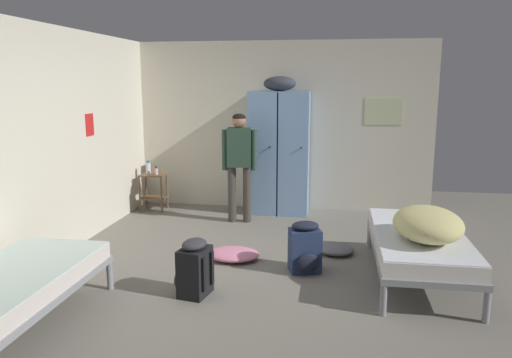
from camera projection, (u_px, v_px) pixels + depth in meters
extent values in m
plane|color=slate|center=(252.00, 271.00, 5.29)|extent=(8.81, 8.81, 0.00)
cube|color=beige|center=(281.00, 126.00, 7.73)|extent=(4.63, 0.06, 2.60)
cube|color=beige|center=(45.00, 146.00, 5.39)|extent=(0.06, 5.50, 2.60)
cube|color=beige|center=(383.00, 111.00, 7.41)|extent=(0.55, 0.01, 0.40)
cube|color=red|center=(90.00, 125.00, 6.29)|extent=(0.01, 0.20, 0.28)
cube|color=#7A9ECC|center=(264.00, 153.00, 7.54)|extent=(0.44, 0.52, 1.85)
cylinder|color=black|center=(270.00, 147.00, 7.23)|extent=(0.02, 0.03, 0.02)
cube|color=#7A9ECC|center=(294.00, 153.00, 7.47)|extent=(0.44, 0.52, 1.85)
cylinder|color=black|center=(301.00, 148.00, 7.16)|extent=(0.02, 0.03, 0.02)
ellipsoid|color=#333842|center=(280.00, 84.00, 7.30)|extent=(0.48, 0.36, 0.22)
cylinder|color=brown|center=(140.00, 194.00, 7.68)|extent=(0.03, 0.03, 0.55)
cylinder|color=brown|center=(161.00, 195.00, 7.62)|extent=(0.03, 0.03, 0.55)
cylinder|color=brown|center=(146.00, 190.00, 7.94)|extent=(0.03, 0.03, 0.55)
cylinder|color=brown|center=(167.00, 191.00, 7.89)|extent=(0.03, 0.03, 0.55)
cube|color=brown|center=(154.00, 198.00, 7.80)|extent=(0.38, 0.30, 0.02)
cube|color=brown|center=(153.00, 175.00, 7.73)|extent=(0.38, 0.30, 0.02)
cylinder|color=gray|center=(441.00, 239.00, 5.91)|extent=(0.06, 0.06, 0.28)
cylinder|color=gray|center=(369.00, 236.00, 6.04)|extent=(0.06, 0.06, 0.28)
cylinder|color=gray|center=(487.00, 307.00, 4.13)|extent=(0.06, 0.06, 0.28)
cylinder|color=gray|center=(383.00, 300.00, 4.26)|extent=(0.06, 0.06, 0.28)
cube|color=gray|center=(418.00, 249.00, 5.05)|extent=(0.90, 1.90, 0.06)
cube|color=silver|center=(419.00, 240.00, 5.03)|extent=(0.87, 1.84, 0.14)
cube|color=silver|center=(419.00, 232.00, 5.02)|extent=(0.86, 1.82, 0.01)
cylinder|color=gray|center=(30.00, 270.00, 4.93)|extent=(0.06, 0.06, 0.28)
cylinder|color=gray|center=(110.00, 275.00, 4.80)|extent=(0.06, 0.06, 0.28)
cube|color=gray|center=(8.00, 296.00, 3.94)|extent=(0.90, 1.90, 0.06)
cube|color=silver|center=(7.00, 284.00, 3.92)|extent=(0.87, 1.84, 0.14)
cube|color=silver|center=(6.00, 275.00, 3.91)|extent=(0.86, 1.82, 0.01)
ellipsoid|color=#D1C67F|center=(428.00, 224.00, 4.75)|extent=(0.65, 0.88, 0.31)
cylinder|color=#3D3833|center=(247.00, 194.00, 7.08)|extent=(0.12, 0.12, 0.81)
cylinder|color=#3D3833|center=(232.00, 194.00, 7.10)|extent=(0.12, 0.12, 0.81)
cube|color=#284233|center=(239.00, 147.00, 6.96)|extent=(0.35, 0.23, 0.55)
cylinder|color=#284233|center=(254.00, 150.00, 6.95)|extent=(0.08, 0.08, 0.57)
cylinder|color=#284233|center=(225.00, 150.00, 6.98)|extent=(0.08, 0.08, 0.57)
sphere|color=#936B4C|center=(239.00, 121.00, 6.89)|extent=(0.20, 0.20, 0.20)
ellipsoid|color=black|center=(239.00, 117.00, 6.88)|extent=(0.19, 0.19, 0.11)
cylinder|color=white|center=(148.00, 168.00, 7.74)|extent=(0.08, 0.08, 0.17)
cylinder|color=#2666B2|center=(148.00, 162.00, 7.72)|extent=(0.04, 0.04, 0.04)
cylinder|color=beige|center=(156.00, 171.00, 7.67)|extent=(0.05, 0.05, 0.11)
cylinder|color=black|center=(156.00, 167.00, 7.65)|extent=(0.03, 0.03, 0.03)
cube|color=navy|center=(305.00, 250.00, 5.25)|extent=(0.38, 0.32, 0.46)
ellipsoid|color=black|center=(308.00, 263.00, 5.12)|extent=(0.25, 0.15, 0.20)
ellipsoid|color=black|center=(305.00, 226.00, 5.20)|extent=(0.34, 0.29, 0.10)
cube|color=black|center=(294.00, 245.00, 5.36)|extent=(0.05, 0.04, 0.32)
cube|color=black|center=(310.00, 244.00, 5.39)|extent=(0.05, 0.04, 0.32)
cube|color=black|center=(195.00, 272.00, 4.66)|extent=(0.30, 0.36, 0.46)
ellipsoid|color=#2D2D33|center=(181.00, 278.00, 4.73)|extent=(0.12, 0.25, 0.20)
ellipsoid|color=#2D2D33|center=(194.00, 244.00, 4.61)|extent=(0.27, 0.32, 0.10)
cube|color=black|center=(212.00, 268.00, 4.69)|extent=(0.03, 0.05, 0.32)
cube|color=black|center=(204.00, 275.00, 4.53)|extent=(0.03, 0.05, 0.32)
ellipsoid|color=slate|center=(336.00, 249.00, 5.82)|extent=(0.42, 0.41, 0.11)
ellipsoid|color=pink|center=(233.00, 254.00, 5.64)|extent=(0.59, 0.47, 0.12)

